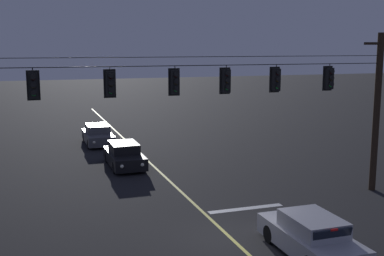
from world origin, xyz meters
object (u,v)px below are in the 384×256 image
(car_waiting_near_lane, at_px, (311,237))
(car_oncoming_trailing, at_px, (98,135))
(traffic_light_right_inner, at_px, (226,81))
(traffic_light_rightmost, at_px, (276,80))
(traffic_light_centre, at_px, (175,82))
(traffic_light_far_right, at_px, (330,78))
(traffic_light_left_inner, at_px, (110,84))
(car_oncoming_lead, at_px, (124,156))
(traffic_light_leftmost, at_px, (33,86))

(car_waiting_near_lane, bearing_deg, car_oncoming_trailing, 100.88)
(traffic_light_right_inner, height_order, traffic_light_rightmost, same)
(traffic_light_centre, relative_size, traffic_light_far_right, 1.00)
(traffic_light_left_inner, relative_size, car_oncoming_lead, 0.28)
(traffic_light_left_inner, xyz_separation_m, traffic_light_right_inner, (4.84, 0.00, 0.00))
(car_waiting_near_lane, bearing_deg, traffic_light_right_inner, 97.81)
(traffic_light_right_inner, xyz_separation_m, car_oncoming_lead, (-2.78, 8.47, -4.81))
(car_oncoming_lead, bearing_deg, car_waiting_near_lane, -75.85)
(traffic_light_left_inner, distance_m, traffic_light_far_right, 9.88)
(traffic_light_leftmost, height_order, traffic_light_centre, same)
(traffic_light_leftmost, xyz_separation_m, traffic_light_right_inner, (7.68, 0.00, 0.00))
(traffic_light_right_inner, bearing_deg, car_oncoming_trailing, 101.97)
(traffic_light_far_right, relative_size, car_waiting_near_lane, 0.28)
(traffic_light_rightmost, bearing_deg, traffic_light_leftmost, 180.00)
(traffic_light_left_inner, height_order, car_oncoming_trailing, traffic_light_left_inner)
(car_waiting_near_lane, distance_m, car_oncoming_trailing, 21.57)
(car_oncoming_trailing, bearing_deg, traffic_light_centre, -86.05)
(traffic_light_centre, bearing_deg, car_oncoming_lead, 93.69)
(traffic_light_centre, height_order, car_waiting_near_lane, traffic_light_centre)
(traffic_light_far_right, height_order, car_waiting_near_lane, traffic_light_far_right)
(traffic_light_right_inner, distance_m, car_waiting_near_lane, 7.41)
(car_oncoming_trailing, bearing_deg, traffic_light_far_right, -61.88)
(traffic_light_right_inner, bearing_deg, traffic_light_rightmost, 0.00)
(traffic_light_leftmost, xyz_separation_m, traffic_light_left_inner, (2.84, 0.00, 0.00))
(car_oncoming_trailing, bearing_deg, car_waiting_near_lane, -79.12)
(traffic_light_rightmost, bearing_deg, traffic_light_far_right, 0.00)
(traffic_light_centre, relative_size, car_oncoming_trailing, 0.28)
(traffic_light_leftmost, height_order, car_waiting_near_lane, traffic_light_leftmost)
(traffic_light_rightmost, height_order, car_oncoming_lead, traffic_light_rightmost)
(car_waiting_near_lane, xyz_separation_m, car_oncoming_lead, (-3.54, 14.05, -0.00))
(traffic_light_right_inner, bearing_deg, car_oncoming_lead, 108.15)
(traffic_light_right_inner, distance_m, traffic_light_far_right, 5.03)
(traffic_light_leftmost, bearing_deg, car_waiting_near_lane, -33.46)
(traffic_light_rightmost, bearing_deg, traffic_light_centre, 180.00)
(traffic_light_leftmost, relative_size, traffic_light_far_right, 1.00)
(traffic_light_far_right, xyz_separation_m, car_waiting_near_lane, (-4.26, -5.58, -4.81))
(traffic_light_leftmost, distance_m, traffic_light_centre, 5.45)
(car_waiting_near_lane, bearing_deg, traffic_light_centre, 118.23)
(traffic_light_right_inner, height_order, car_oncoming_lead, traffic_light_right_inner)
(traffic_light_leftmost, relative_size, car_waiting_near_lane, 0.28)
(traffic_light_right_inner, xyz_separation_m, car_oncoming_trailing, (-3.31, 15.60, -4.81))
(traffic_light_rightmost, distance_m, car_oncoming_lead, 11.00)
(traffic_light_leftmost, relative_size, car_oncoming_lead, 0.28)
(traffic_light_rightmost, xyz_separation_m, car_oncoming_trailing, (-5.65, 15.60, -4.81))
(traffic_light_rightmost, xyz_separation_m, car_oncoming_lead, (-5.12, 8.47, -4.81))
(traffic_light_right_inner, relative_size, car_waiting_near_lane, 0.28)
(traffic_light_leftmost, relative_size, traffic_light_rightmost, 1.00)
(traffic_light_far_right, height_order, car_oncoming_trailing, traffic_light_far_right)
(traffic_light_far_right, distance_m, car_oncoming_lead, 12.48)
(traffic_light_centre, distance_m, traffic_light_rightmost, 4.57)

